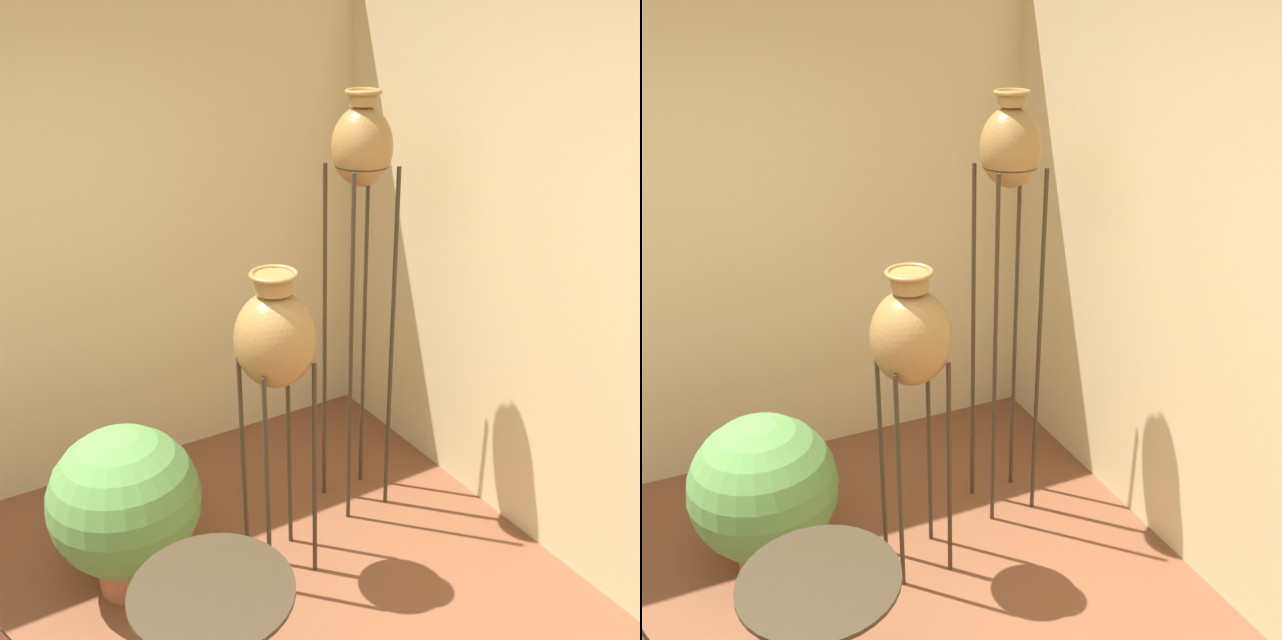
# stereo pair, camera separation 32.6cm
# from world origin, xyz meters

# --- Properties ---
(vase_stand_tall) EXTENTS (0.27, 0.27, 2.07)m
(vase_stand_tall) POSITION_xyz_m (1.57, 1.20, 1.75)
(vase_stand_tall) COLOR #382D1E
(vase_stand_tall) RESTS_ON ground_plane
(vase_stand_medium) EXTENTS (0.34, 0.34, 1.45)m
(vase_stand_medium) POSITION_xyz_m (1.00, 0.96, 1.15)
(vase_stand_medium) COLOR #382D1E
(vase_stand_medium) RESTS_ON ground_plane
(side_table) EXTENTS (0.55, 0.55, 0.67)m
(side_table) POSITION_xyz_m (0.40, 0.30, 0.49)
(side_table) COLOR #382D1E
(side_table) RESTS_ON ground_plane
(potted_plant) EXTENTS (0.65, 0.65, 0.77)m
(potted_plant) POSITION_xyz_m (0.38, 1.19, 0.42)
(potted_plant) COLOR #B26647
(potted_plant) RESTS_ON ground_plane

